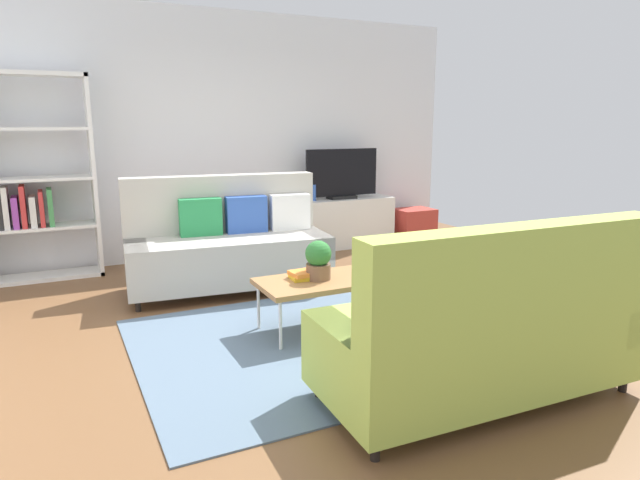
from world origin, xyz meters
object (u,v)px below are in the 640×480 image
at_px(bottle_0, 314,193).
at_px(couch_beige, 228,244).
at_px(tv_console, 341,223).
at_px(vase_0, 299,194).
at_px(tv, 342,175).
at_px(bookshelf, 34,186).
at_px(storage_trunk, 414,225).
at_px(table_book_0, 306,277).
at_px(coffee_table, 328,282).
at_px(potted_plant, 318,260).
at_px(couch_green, 482,329).

bearing_deg(bottle_0, couch_beige, -142.45).
xyz_separation_m(tv_console, vase_0, (-0.58, 0.05, 0.40)).
xyz_separation_m(tv, vase_0, (-0.58, 0.07, -0.23)).
bearing_deg(bottle_0, bookshelf, 178.90).
relative_size(tv_console, bottle_0, 6.84).
distance_m(couch_beige, tv, 2.26).
xyz_separation_m(storage_trunk, table_book_0, (-2.76, -2.42, 0.22)).
relative_size(tv_console, storage_trunk, 2.69).
relative_size(tv_console, tv, 1.40).
distance_m(coffee_table, table_book_0, 0.18).
bearing_deg(potted_plant, vase_0, 69.19).
distance_m(tv, potted_plant, 3.02).
bearing_deg(potted_plant, tv, 58.29).
xyz_separation_m(couch_beige, tv_console, (1.88, 1.17, -0.13)).
xyz_separation_m(tv, bookshelf, (-3.54, 0.04, 0.02)).
height_order(bookshelf, vase_0, bookshelf).
bearing_deg(tv, coffee_table, -120.27).
relative_size(couch_beige, coffee_table, 1.79).
height_order(couch_beige, potted_plant, couch_beige).
relative_size(storage_trunk, vase_0, 3.08).
xyz_separation_m(couch_green, tv, (1.22, 3.99, 0.51)).
xyz_separation_m(couch_green, potted_plant, (-0.36, 1.44, 0.13)).
bearing_deg(bookshelf, couch_green, -60.02).
xyz_separation_m(potted_plant, vase_0, (1.00, 2.62, 0.15)).
bearing_deg(bookshelf, storage_trunk, -1.48).
relative_size(bookshelf, potted_plant, 6.85).
bearing_deg(table_book_0, couch_green, -73.62).
bearing_deg(tv_console, bookshelf, 179.68).
bearing_deg(couch_green, storage_trunk, 61.48).
bearing_deg(tv, vase_0, 173.12).
xyz_separation_m(tv, potted_plant, (-1.58, -2.55, -0.38)).
relative_size(coffee_table, vase_0, 6.51).
bearing_deg(storage_trunk, couch_green, -120.68).
xyz_separation_m(couch_green, storage_trunk, (2.32, 3.91, -0.23)).
xyz_separation_m(coffee_table, tv_console, (1.50, 2.59, -0.07)).
bearing_deg(potted_plant, bookshelf, 127.17).
xyz_separation_m(tv, storage_trunk, (1.10, -0.08, -0.73)).
height_order(bookshelf, potted_plant, bookshelf).
xyz_separation_m(coffee_table, vase_0, (0.92, 2.64, 0.33)).
xyz_separation_m(coffee_table, tv, (1.50, 2.57, 0.56)).
xyz_separation_m(coffee_table, storage_trunk, (2.60, 2.49, -0.17)).
bearing_deg(table_book_0, tv, 56.41).
relative_size(couch_green, tv, 1.93).
height_order(potted_plant, vase_0, vase_0).
relative_size(couch_beige, tv, 1.97).
bearing_deg(couch_beige, tv, -142.97).
xyz_separation_m(tv, bottle_0, (-0.41, -0.02, -0.21)).
distance_m(couch_beige, tv_console, 2.22).
height_order(couch_green, coffee_table, couch_green).
bearing_deg(couch_beige, coffee_table, 110.62).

